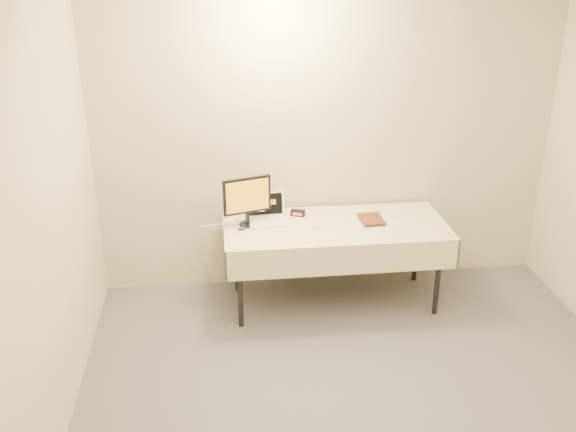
{
  "coord_description": "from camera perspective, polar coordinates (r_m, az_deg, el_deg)",
  "views": [
    {
      "loc": [
        -0.96,
        -2.74,
        2.93
      ],
      "look_at": [
        -0.4,
        1.99,
        0.86
      ],
      "focal_mm": 40.0,
      "sensor_mm": 36.0,
      "label": 1
    }
  ],
  "objects": [
    {
      "name": "usb_dongle",
      "position": [
        5.26,
        -4.16,
        -1.18
      ],
      "size": [
        0.06,
        0.02,
        0.01
      ],
      "primitive_type": "cube",
      "rotation": [
        0.0,
        0.0,
        0.09
      ],
      "color": "black",
      "rests_on": "table"
    },
    {
      "name": "laptop",
      "position": [
        5.39,
        -1.87,
        0.12
      ],
      "size": [
        0.34,
        0.3,
        0.23
      ],
      "rotation": [
        0.0,
        0.0,
        0.07
      ],
      "color": "white",
      "rests_on": "table"
    },
    {
      "name": "clicker",
      "position": [
        5.27,
        2.39,
        -0.99
      ],
      "size": [
        0.04,
        0.08,
        0.02
      ],
      "primitive_type": "ellipsoid",
      "rotation": [
        0.0,
        0.0,
        0.01
      ],
      "color": "#BCBCBF",
      "rests_on": "table"
    },
    {
      "name": "back_wall",
      "position": [
        5.56,
        3.56,
        6.92
      ],
      "size": [
        4.0,
        0.1,
        2.7
      ],
      "primitive_type": "cube",
      "color": "beige",
      "rests_on": "ground"
    },
    {
      "name": "book",
      "position": [
        5.38,
        6.5,
        0.76
      ],
      "size": [
        0.19,
        0.03,
        0.26
      ],
      "primitive_type": "imported",
      "rotation": [
        0.0,
        0.0,
        0.04
      ],
      "color": "#92401A",
      "rests_on": "table"
    },
    {
      "name": "paper_form",
      "position": [
        5.5,
        9.06,
        -0.33
      ],
      "size": [
        0.22,
        0.31,
        0.0
      ],
      "primitive_type": "cube",
      "rotation": [
        0.0,
        0.0,
        0.44
      ],
      "color": "#C2EDBC",
      "rests_on": "table"
    },
    {
      "name": "table",
      "position": [
        5.38,
        4.22,
        -1.37
      ],
      "size": [
        1.86,
        0.81,
        0.74
      ],
      "color": "black",
      "rests_on": "ground"
    },
    {
      "name": "monitor",
      "position": [
        5.24,
        -3.66,
        1.62
      ],
      "size": [
        0.4,
        0.18,
        0.42
      ],
      "rotation": [
        0.0,
        0.0,
        0.29
      ],
      "color": "black",
      "rests_on": "table"
    },
    {
      "name": "alarm_clock",
      "position": [
        5.5,
        0.88,
        0.28
      ],
      "size": [
        0.13,
        0.09,
        0.05
      ],
      "rotation": [
        0.0,
        0.0,
        -0.35
      ],
      "color": "black",
      "rests_on": "table"
    }
  ]
}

